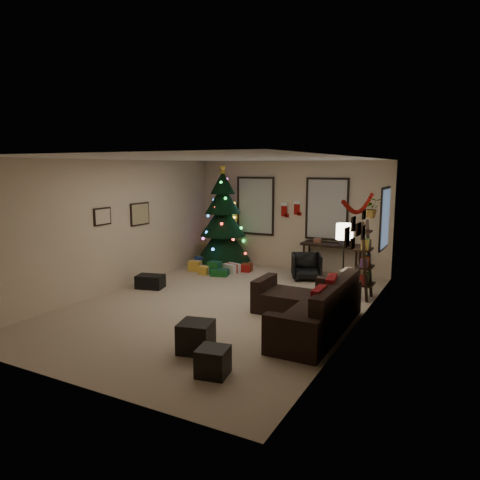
% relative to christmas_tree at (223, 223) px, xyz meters
% --- Properties ---
extents(floor, '(7.00, 7.00, 0.00)m').
position_rel_christmas_tree_xyz_m(floor, '(1.66, -3.00, -1.10)').
color(floor, tan).
rests_on(floor, ground).
extents(ceiling, '(7.00, 7.00, 0.00)m').
position_rel_christmas_tree_xyz_m(ceiling, '(1.66, -3.00, 1.60)').
color(ceiling, white).
rests_on(ceiling, floor).
extents(wall_back, '(5.00, 0.00, 5.00)m').
position_rel_christmas_tree_xyz_m(wall_back, '(1.66, 0.50, 0.25)').
color(wall_back, beige).
rests_on(wall_back, floor).
extents(wall_front, '(5.00, 0.00, 5.00)m').
position_rel_christmas_tree_xyz_m(wall_front, '(1.66, -6.50, 0.25)').
color(wall_front, beige).
rests_on(wall_front, floor).
extents(wall_left, '(0.00, 7.00, 7.00)m').
position_rel_christmas_tree_xyz_m(wall_left, '(-0.84, -3.00, 0.25)').
color(wall_left, beige).
rests_on(wall_left, floor).
extents(wall_right, '(0.00, 7.00, 7.00)m').
position_rel_christmas_tree_xyz_m(wall_right, '(4.16, -3.00, 0.25)').
color(wall_right, beige).
rests_on(wall_right, floor).
extents(window_back_left, '(1.05, 0.06, 1.50)m').
position_rel_christmas_tree_xyz_m(window_back_left, '(0.71, 0.47, 0.45)').
color(window_back_left, '#728CB2').
rests_on(window_back_left, wall_back).
extents(window_back_right, '(1.05, 0.06, 1.50)m').
position_rel_christmas_tree_xyz_m(window_back_right, '(2.61, 0.47, 0.45)').
color(window_back_right, '#728CB2').
rests_on(window_back_right, wall_back).
extents(window_right_wall, '(0.06, 0.90, 1.30)m').
position_rel_christmas_tree_xyz_m(window_right_wall, '(4.13, -0.45, 0.40)').
color(window_right_wall, '#728CB2').
rests_on(window_right_wall, wall_right).
extents(christmas_tree, '(1.43, 1.43, 2.66)m').
position_rel_christmas_tree_xyz_m(christmas_tree, '(0.00, 0.00, 0.00)').
color(christmas_tree, black).
rests_on(christmas_tree, floor).
extents(presents, '(1.50, 1.01, 0.30)m').
position_rel_christmas_tree_xyz_m(presents, '(0.25, -0.77, -0.99)').
color(presents, gold).
rests_on(presents, floor).
extents(sofa, '(1.71, 2.50, 0.83)m').
position_rel_christmas_tree_xyz_m(sofa, '(3.53, -3.30, -0.84)').
color(sofa, black).
rests_on(sofa, floor).
extents(pillow_red_a, '(0.12, 0.43, 0.43)m').
position_rel_christmas_tree_xyz_m(pillow_red_a, '(3.87, -4.00, -0.46)').
color(pillow_red_a, maroon).
rests_on(pillow_red_a, sofa).
extents(pillow_red_b, '(0.21, 0.51, 0.49)m').
position_rel_christmas_tree_xyz_m(pillow_red_b, '(3.87, -3.38, -0.46)').
color(pillow_red_b, maroon).
rests_on(pillow_red_b, sofa).
extents(pillow_cream, '(0.14, 0.39, 0.39)m').
position_rel_christmas_tree_xyz_m(pillow_cream, '(3.87, -2.54, -0.47)').
color(pillow_cream, beige).
rests_on(pillow_cream, sofa).
extents(ottoman_near, '(0.54, 0.54, 0.43)m').
position_rel_christmas_tree_xyz_m(ottoman_near, '(2.44, -5.01, -0.89)').
color(ottoman_near, black).
rests_on(ottoman_near, floor).
extents(ottoman_far, '(0.43, 0.43, 0.35)m').
position_rel_christmas_tree_xyz_m(ottoman_far, '(3.02, -5.51, -0.93)').
color(ottoman_far, black).
rests_on(ottoman_far, floor).
extents(desk, '(1.42, 0.51, 0.76)m').
position_rel_christmas_tree_xyz_m(desk, '(2.83, 0.22, -0.43)').
color(desk, black).
rests_on(desk, floor).
extents(desk_chair, '(0.77, 0.75, 0.61)m').
position_rel_christmas_tree_xyz_m(desk_chair, '(2.44, -0.43, -0.80)').
color(desk_chair, black).
rests_on(desk_chair, floor).
extents(bookshelf, '(0.30, 0.46, 1.54)m').
position_rel_christmas_tree_xyz_m(bookshelf, '(3.96, -1.36, -0.36)').
color(bookshelf, black).
rests_on(bookshelf, floor).
extents(potted_plant, '(0.57, 0.55, 0.50)m').
position_rel_christmas_tree_xyz_m(potted_plant, '(3.96, -1.05, 0.71)').
color(potted_plant, '#4C4C4C').
rests_on(potted_plant, bookshelf).
extents(floor_lamp, '(0.32, 0.32, 1.50)m').
position_rel_christmas_tree_xyz_m(floor_lamp, '(3.61, -1.69, 0.15)').
color(floor_lamp, black).
rests_on(floor_lamp, floor).
extents(art_map, '(0.04, 0.60, 0.50)m').
position_rel_christmas_tree_xyz_m(art_map, '(-0.82, -2.27, 0.41)').
color(art_map, black).
rests_on(art_map, wall_left).
extents(art_abstract, '(0.04, 0.45, 0.35)m').
position_rel_christmas_tree_xyz_m(art_abstract, '(-0.82, -3.40, 0.47)').
color(art_abstract, black).
rests_on(art_abstract, wall_left).
extents(gallery, '(0.03, 1.25, 0.54)m').
position_rel_christmas_tree_xyz_m(gallery, '(4.14, -3.07, 0.47)').
color(gallery, black).
rests_on(gallery, wall_right).
extents(garland, '(0.08, 1.90, 0.30)m').
position_rel_christmas_tree_xyz_m(garland, '(4.11, -2.80, 0.86)').
color(garland, '#A5140C').
rests_on(garland, wall_right).
extents(stocking_left, '(0.20, 0.05, 0.36)m').
position_rel_christmas_tree_xyz_m(stocking_left, '(1.52, 0.46, 0.39)').
color(stocking_left, '#990F0C').
rests_on(stocking_left, wall_back).
extents(stocking_right, '(0.20, 0.05, 0.36)m').
position_rel_christmas_tree_xyz_m(stocking_right, '(1.85, 0.49, 0.45)').
color(stocking_right, '#990F0C').
rests_on(stocking_right, wall_back).
extents(storage_bin, '(0.63, 0.50, 0.28)m').
position_rel_christmas_tree_xyz_m(storage_bin, '(-0.25, -2.68, -0.96)').
color(storage_bin, black).
rests_on(storage_bin, floor).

